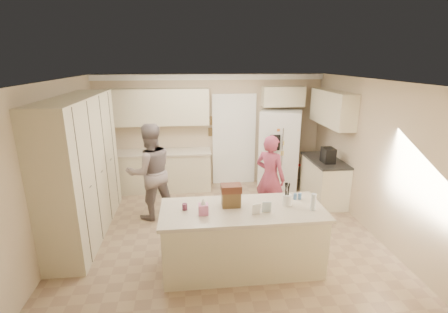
{
  "coord_description": "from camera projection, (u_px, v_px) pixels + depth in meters",
  "views": [
    {
      "loc": [
        -0.51,
        -5.14,
        2.91
      ],
      "look_at": [
        0.1,
        0.35,
        1.25
      ],
      "focal_mm": 26.0,
      "sensor_mm": 36.0,
      "label": 1
    }
  ],
  "objects": [
    {
      "name": "floor",
      "position": [
        221.0,
        230.0,
        5.79
      ],
      "size": [
        5.2,
        4.6,
        0.02
      ],
      "primitive_type": "cube",
      "color": "#9C8363",
      "rests_on": "ground"
    },
    {
      "name": "ceiling",
      "position": [
        220.0,
        80.0,
        5.04
      ],
      "size": [
        5.2,
        4.6,
        0.02
      ],
      "primitive_type": "cube",
      "color": "white",
      "rests_on": "wall_back"
    },
    {
      "name": "wall_back",
      "position": [
        211.0,
        131.0,
        7.61
      ],
      "size": [
        5.2,
        0.02,
        2.6
      ],
      "primitive_type": "cube",
      "color": "#CAB392",
      "rests_on": "ground"
    },
    {
      "name": "wall_front",
      "position": [
        244.0,
        229.0,
        3.22
      ],
      "size": [
        5.2,
        0.02,
        2.6
      ],
      "primitive_type": "cube",
      "color": "#CAB392",
      "rests_on": "ground"
    },
    {
      "name": "wall_left",
      "position": [
        57.0,
        165.0,
        5.14
      ],
      "size": [
        0.02,
        4.6,
        2.6
      ],
      "primitive_type": "cube",
      "color": "#CAB392",
      "rests_on": "ground"
    },
    {
      "name": "wall_right",
      "position": [
        368.0,
        155.0,
        5.69
      ],
      "size": [
        0.02,
        4.6,
        2.6
      ],
      "primitive_type": "cube",
      "color": "#CAB392",
      "rests_on": "ground"
    },
    {
      "name": "crown_back",
      "position": [
        210.0,
        77.0,
        7.21
      ],
      "size": [
        5.2,
        0.08,
        0.12
      ],
      "primitive_type": "cube",
      "color": "white",
      "rests_on": "wall_back"
    },
    {
      "name": "pantry_bank",
      "position": [
        82.0,
        168.0,
        5.4
      ],
      "size": [
        0.6,
        2.6,
        2.35
      ],
      "primitive_type": "cube",
      "color": "beige",
      "rests_on": "floor"
    },
    {
      "name": "back_base_cab",
      "position": [
        162.0,
        171.0,
        7.44
      ],
      "size": [
        2.2,
        0.6,
        0.88
      ],
      "primitive_type": "cube",
      "color": "beige",
      "rests_on": "floor"
    },
    {
      "name": "back_countertop",
      "position": [
        161.0,
        152.0,
        7.3
      ],
      "size": [
        2.24,
        0.63,
        0.04
      ],
      "primitive_type": "cube",
      "color": "beige",
      "rests_on": "back_base_cab"
    },
    {
      "name": "back_upper_cab",
      "position": [
        159.0,
        107.0,
        7.14
      ],
      "size": [
        2.2,
        0.35,
        0.8
      ],
      "primitive_type": "cube",
      "color": "beige",
      "rests_on": "wall_back"
    },
    {
      "name": "doorway_opening",
      "position": [
        234.0,
        141.0,
        7.72
      ],
      "size": [
        0.9,
        0.06,
        2.1
      ],
      "primitive_type": "cube",
      "color": "black",
      "rests_on": "floor"
    },
    {
      "name": "doorway_casing",
      "position": [
        234.0,
        141.0,
        7.68
      ],
      "size": [
        1.02,
        0.03,
        2.22
      ],
      "primitive_type": "cube",
      "color": "white",
      "rests_on": "floor"
    },
    {
      "name": "wall_frame_upper",
      "position": [
        211.0,
        121.0,
        7.51
      ],
      "size": [
        0.15,
        0.02,
        0.2
      ],
      "primitive_type": "cube",
      "color": "brown",
      "rests_on": "wall_back"
    },
    {
      "name": "wall_frame_lower",
      "position": [
        212.0,
        132.0,
        7.58
      ],
      "size": [
        0.15,
        0.02,
        0.2
      ],
      "primitive_type": "cube",
      "color": "brown",
      "rests_on": "wall_back"
    },
    {
      "name": "refrigerator",
      "position": [
        280.0,
        149.0,
        7.58
      ],
      "size": [
        1.09,
        0.97,
        1.8
      ],
      "primitive_type": "cube",
      "rotation": [
        0.0,
        0.0,
        -0.36
      ],
      "color": "white",
      "rests_on": "floor"
    },
    {
      "name": "fridge_seam",
      "position": [
        284.0,
        153.0,
        7.24
      ],
      "size": [
        0.02,
        0.02,
        1.78
      ],
      "primitive_type": "cube",
      "color": "gray",
      "rests_on": "refrigerator"
    },
    {
      "name": "fridge_dispenser",
      "position": [
        275.0,
        143.0,
        7.14
      ],
      "size": [
        0.22,
        0.03,
        0.35
      ],
      "primitive_type": "cube",
      "color": "black",
      "rests_on": "refrigerator"
    },
    {
      "name": "fridge_handle_l",
      "position": [
        282.0,
        147.0,
        7.18
      ],
      "size": [
        0.02,
        0.02,
        0.85
      ],
      "primitive_type": "cylinder",
      "color": "silver",
      "rests_on": "refrigerator"
    },
    {
      "name": "fridge_handle_r",
      "position": [
        287.0,
        147.0,
        7.19
      ],
      "size": [
        0.02,
        0.02,
        0.85
      ],
      "primitive_type": "cylinder",
      "color": "silver",
      "rests_on": "refrigerator"
    },
    {
      "name": "over_fridge_cab",
      "position": [
        283.0,
        96.0,
        7.38
      ],
      "size": [
        0.95,
        0.35,
        0.45
      ],
      "primitive_type": "cube",
      "color": "beige",
      "rests_on": "wall_back"
    },
    {
      "name": "right_base_cab",
      "position": [
        324.0,
        181.0,
        6.86
      ],
      "size": [
        0.6,
        1.2,
        0.88
      ],
      "primitive_type": "cube",
      "color": "beige",
      "rests_on": "floor"
    },
    {
      "name": "right_countertop",
      "position": [
        325.0,
        160.0,
        6.73
      ],
      "size": [
        0.63,
        1.24,
        0.04
      ],
      "primitive_type": "cube",
      "color": "#2D2B28",
      "rests_on": "right_base_cab"
    },
    {
      "name": "right_upper_cab",
      "position": [
        332.0,
        108.0,
        6.63
      ],
      "size": [
        0.35,
        1.5,
        0.7
      ],
      "primitive_type": "cube",
      "color": "beige",
      "rests_on": "wall_right"
    },
    {
      "name": "coffee_maker",
      "position": [
        328.0,
        155.0,
        6.48
      ],
      "size": [
        0.22,
        0.28,
        0.3
      ],
      "primitive_type": "cube",
      "color": "black",
      "rests_on": "right_countertop"
    },
    {
      "name": "island_base",
      "position": [
        242.0,
        239.0,
        4.64
      ],
      "size": [
        2.2,
        0.9,
        0.88
      ],
      "primitive_type": "cube",
      "color": "beige",
      "rests_on": "floor"
    },
    {
      "name": "island_top",
      "position": [
        243.0,
        210.0,
        4.51
      ],
      "size": [
        2.28,
        0.96,
        0.05
      ],
      "primitive_type": "cube",
      "color": "beige",
      "rests_on": "island_base"
    },
    {
      "name": "utensil_crock",
      "position": [
        287.0,
        200.0,
        4.59
      ],
      "size": [
        0.13,
        0.13,
        0.15
      ],
      "primitive_type": "cylinder",
      "color": "white",
      "rests_on": "island_top"
    },
    {
      "name": "tissue_box",
      "position": [
        203.0,
        209.0,
        4.32
      ],
      "size": [
        0.13,
        0.13,
        0.14
      ],
      "primitive_type": "cube",
      "color": "pink",
      "rests_on": "island_top"
    },
    {
      "name": "tissue_plume",
      "position": [
        203.0,
        202.0,
        4.29
      ],
      "size": [
        0.08,
        0.08,
        0.08
      ],
      "primitive_type": "cone",
      "color": "white",
      "rests_on": "tissue_box"
    },
    {
      "name": "dollhouse_body",
      "position": [
        231.0,
        199.0,
        4.55
      ],
      "size": [
        0.26,
        0.18,
        0.22
      ],
      "primitive_type": "cube",
      "color": "brown",
      "rests_on": "island_top"
    },
    {
      "name": "dollhouse_roof",
      "position": [
        231.0,
        188.0,
        4.5
      ],
      "size": [
        0.28,
        0.2,
        0.1
      ],
      "primitive_type": "cube",
      "color": "#592D1E",
      "rests_on": "dollhouse_body"
    },
    {
      "name": "jam_jar",
      "position": [
        185.0,
        207.0,
        4.45
      ],
      "size": [
        0.07,
        0.07,
        0.09
      ],
      "primitive_type": "cylinder",
      "color": "#59263F",
      "rests_on": "island_top"
    },
    {
      "name": "greeting_card_a",
      "position": [
        256.0,
        209.0,
        4.3
      ],
      "size": [
        0.12,
        0.06,
        0.16
      ],
      "primitive_type": "cube",
      "rotation": [
        0.15,
        0.0,
        0.2
      ],
      "color": "white",
      "rests_on": "island_top"
    },
    {
      "name": "greeting_card_b",
      "position": [
        267.0,
        207.0,
        4.36
      ],
      "size": [
        0.12,
        0.05,
        0.16
      ],
      "primitive_type": "cube",
      "rotation": [
        0.15,
        0.0,
        -0.1
      ],
      "color": "silver",
      "rests_on": "island_top"
    },
    {
      "name": "water_bottle",
      "position": [
        313.0,
        202.0,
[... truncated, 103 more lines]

